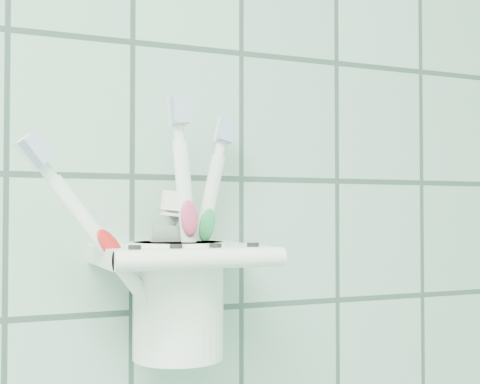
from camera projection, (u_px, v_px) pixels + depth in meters
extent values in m
cube|color=white|center=(167.00, 264.00, 0.57)|extent=(0.05, 0.02, 0.04)
cube|color=white|center=(181.00, 255.00, 0.54)|extent=(0.13, 0.10, 0.01)
cylinder|color=white|center=(203.00, 259.00, 0.49)|extent=(0.13, 0.01, 0.01)
cylinder|color=black|center=(135.00, 248.00, 0.49)|extent=(0.01, 0.01, 0.00)
cylinder|color=black|center=(176.00, 247.00, 0.50)|extent=(0.01, 0.01, 0.00)
cylinder|color=black|center=(215.00, 246.00, 0.51)|extent=(0.01, 0.01, 0.00)
cylinder|color=black|center=(253.00, 245.00, 0.53)|extent=(0.01, 0.01, 0.00)
cylinder|color=white|center=(178.00, 300.00, 0.54)|extent=(0.07, 0.07, 0.09)
cylinder|color=white|center=(178.00, 246.00, 0.54)|extent=(0.08, 0.08, 0.01)
cylinder|color=black|center=(178.00, 244.00, 0.54)|extent=(0.07, 0.07, 0.00)
cylinder|color=white|center=(185.00, 242.00, 0.54)|extent=(0.12, 0.03, 0.14)
cylinder|color=white|center=(185.00, 125.00, 0.54)|extent=(0.02, 0.01, 0.03)
cube|color=silver|center=(188.00, 106.00, 0.53)|extent=(0.03, 0.02, 0.03)
cube|color=white|center=(185.00, 107.00, 0.54)|extent=(0.03, 0.01, 0.03)
ellipsoid|color=red|center=(187.00, 217.00, 0.53)|extent=(0.03, 0.01, 0.03)
cylinder|color=white|center=(198.00, 243.00, 0.54)|extent=(0.03, 0.02, 0.17)
cylinder|color=white|center=(199.00, 127.00, 0.54)|extent=(0.01, 0.01, 0.02)
cube|color=silver|center=(201.00, 109.00, 0.54)|extent=(0.02, 0.01, 0.02)
cube|color=white|center=(198.00, 110.00, 0.54)|extent=(0.02, 0.01, 0.03)
ellipsoid|color=#D83F72|center=(201.00, 218.00, 0.54)|extent=(0.02, 0.01, 0.03)
cylinder|color=white|center=(180.00, 245.00, 0.55)|extent=(0.05, 0.03, 0.16)
cylinder|color=white|center=(180.00, 135.00, 0.56)|extent=(0.01, 0.01, 0.02)
cube|color=silver|center=(183.00, 118.00, 0.55)|extent=(0.02, 0.01, 0.02)
cube|color=white|center=(180.00, 119.00, 0.56)|extent=(0.02, 0.01, 0.03)
ellipsoid|color=green|center=(182.00, 222.00, 0.55)|extent=(0.02, 0.01, 0.03)
cube|color=silver|center=(160.00, 283.00, 0.55)|extent=(0.04, 0.02, 0.10)
cube|color=silver|center=(160.00, 340.00, 0.55)|extent=(0.04, 0.01, 0.01)
cone|color=silver|center=(161.00, 218.00, 0.55)|extent=(0.03, 0.03, 0.02)
cylinder|color=white|center=(161.00, 203.00, 0.55)|extent=(0.03, 0.03, 0.02)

